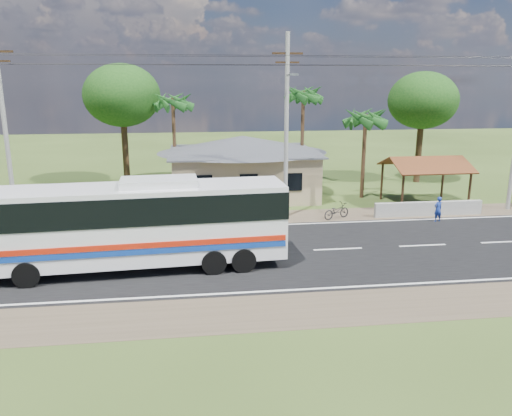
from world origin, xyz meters
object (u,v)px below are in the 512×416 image
at_px(motorcycle, 336,211).
at_px(coach_bus, 136,219).
at_px(waiting_shed, 426,165).
at_px(person, 438,209).

bearing_deg(motorcycle, coach_bus, 97.37).
height_order(waiting_shed, person, waiting_shed).
bearing_deg(waiting_shed, motorcycle, -157.61).
bearing_deg(person, motorcycle, -29.12).
xyz_separation_m(motorcycle, person, (5.87, -1.41, 0.28)).
bearing_deg(coach_bus, waiting_shed, 25.11).
distance_m(coach_bus, motorcycle, 13.44).
height_order(waiting_shed, coach_bus, coach_bus).
distance_m(waiting_shed, motorcycle, 7.85).
xyz_separation_m(waiting_shed, coach_bus, (-18.23, -9.93, -0.37)).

